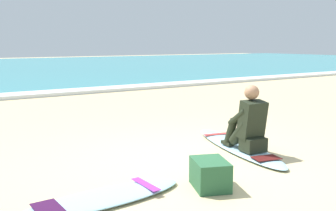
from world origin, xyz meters
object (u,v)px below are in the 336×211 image
object	(u,v)px
surfer_seated	(248,125)
surfboard_spare_near	(103,198)
beach_bag	(210,174)
surfboard_main	(237,146)

from	to	relation	value
surfer_seated	surfboard_spare_near	world-z (taller)	surfer_seated
surfboard_spare_near	beach_bag	world-z (taller)	beach_bag
surfboard_main	surfboard_spare_near	world-z (taller)	same
surfboard_main	surfboard_spare_near	size ratio (longest dim) A/B	1.38
surfer_seated	beach_bag	xyz separation A→B (m)	(-1.31, -0.74, -0.28)
beach_bag	surfboard_main	bearing A→B (deg)	36.82
surfboard_main	surfer_seated	world-z (taller)	surfer_seated
surfer_seated	surfboard_main	bearing A→B (deg)	73.59
surfboard_main	beach_bag	bearing A→B (deg)	-143.18
surfboard_main	surfer_seated	size ratio (longest dim) A/B	2.66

